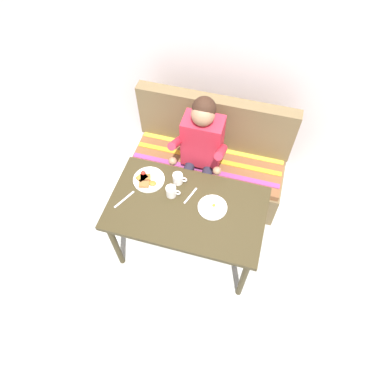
{
  "coord_description": "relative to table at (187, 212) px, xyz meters",
  "views": [
    {
      "loc": [
        0.4,
        -1.28,
        2.94
      ],
      "look_at": [
        0.0,
        0.15,
        0.72
      ],
      "focal_mm": 31.76,
      "sensor_mm": 36.0,
      "label": 1
    }
  ],
  "objects": [
    {
      "name": "fork",
      "position": [
        0.0,
        0.11,
        0.08
      ],
      "size": [
        0.07,
        0.17,
        0.0
      ],
      "primitive_type": "cube",
      "rotation": [
        0.0,
        0.0,
        -0.32
      ],
      "color": "silver",
      "rests_on": "table"
    },
    {
      "name": "plate_eggs",
      "position": [
        0.19,
        0.04,
        0.09
      ],
      "size": [
        0.22,
        0.22,
        0.04
      ],
      "color": "white",
      "rests_on": "table"
    },
    {
      "name": "coffee_mug",
      "position": [
        -0.14,
        0.08,
        0.13
      ],
      "size": [
        0.12,
        0.08,
        0.09
      ],
      "color": "white",
      "rests_on": "table"
    },
    {
      "name": "plate_breakfast",
      "position": [
        -0.37,
        0.16,
        0.1
      ],
      "size": [
        0.25,
        0.25,
        0.05
      ],
      "color": "white",
      "rests_on": "table"
    },
    {
      "name": "person",
      "position": [
        -0.05,
        0.59,
        0.09
      ],
      "size": [
        0.45,
        0.61,
        1.21
      ],
      "color": "red",
      "rests_on": "ground"
    },
    {
      "name": "ground_plane",
      "position": [
        0.0,
        0.0,
        -0.65
      ],
      "size": [
        8.0,
        8.0,
        0.0
      ],
      "primitive_type": "plane",
      "color": "#ADB0A7"
    },
    {
      "name": "knife",
      "position": [
        -0.48,
        -0.06,
        0.08
      ],
      "size": [
        0.1,
        0.18,
        0.0
      ],
      "primitive_type": "cube",
      "rotation": [
        0.0,
        0.0,
        -0.47
      ],
      "color": "silver",
      "rests_on": "table"
    },
    {
      "name": "back_wall",
      "position": [
        0.0,
        1.27,
        0.65
      ],
      "size": [
        4.4,
        0.1,
        2.6
      ],
      "primitive_type": "cube",
      "color": "beige",
      "rests_on": "ground"
    },
    {
      "name": "table",
      "position": [
        0.0,
        0.0,
        0.0
      ],
      "size": [
        1.2,
        0.7,
        0.73
      ],
      "color": "#372D18",
      "rests_on": "ground"
    },
    {
      "name": "couch",
      "position": [
        0.0,
        0.76,
        -0.32
      ],
      "size": [
        1.44,
        0.56,
        1.0
      ],
      "color": "brown",
      "rests_on": "ground"
    },
    {
      "name": "coffee_mug_second",
      "position": [
        -0.13,
        0.21,
        0.13
      ],
      "size": [
        0.12,
        0.08,
        0.09
      ],
      "color": "white",
      "rests_on": "table"
    }
  ]
}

